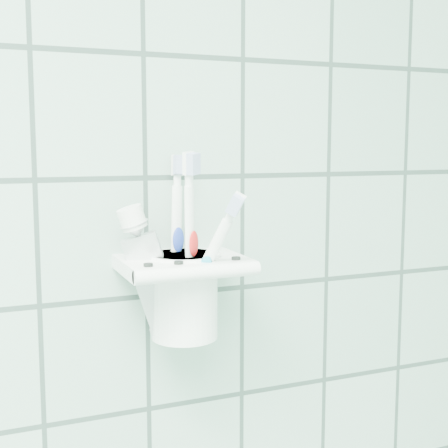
% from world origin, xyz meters
% --- Properties ---
extents(holder_bracket, '(0.14, 0.11, 0.04)m').
position_xyz_m(holder_bracket, '(0.65, 1.15, 1.29)').
color(holder_bracket, white).
rests_on(holder_bracket, wall_back).
extents(cup, '(0.08, 0.08, 0.10)m').
position_xyz_m(cup, '(0.65, 1.16, 1.26)').
color(cup, white).
rests_on(cup, holder_bracket).
extents(toothbrush_pink, '(0.03, 0.04, 0.21)m').
position_xyz_m(toothbrush_pink, '(0.66, 1.15, 1.32)').
color(toothbrush_pink, white).
rests_on(toothbrush_pink, cup).
extents(toothbrush_blue, '(0.03, 0.04, 0.20)m').
position_xyz_m(toothbrush_blue, '(0.64, 1.16, 1.32)').
color(toothbrush_blue, white).
rests_on(toothbrush_blue, cup).
extents(toothbrush_orange, '(0.05, 0.09, 0.18)m').
position_xyz_m(toothbrush_orange, '(0.64, 1.16, 1.31)').
color(toothbrush_orange, white).
rests_on(toothbrush_orange, cup).
extents(toothpaste_tube, '(0.07, 0.04, 0.16)m').
position_xyz_m(toothpaste_tube, '(0.63, 1.15, 1.30)').
color(toothpaste_tube, silver).
rests_on(toothpaste_tube, cup).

